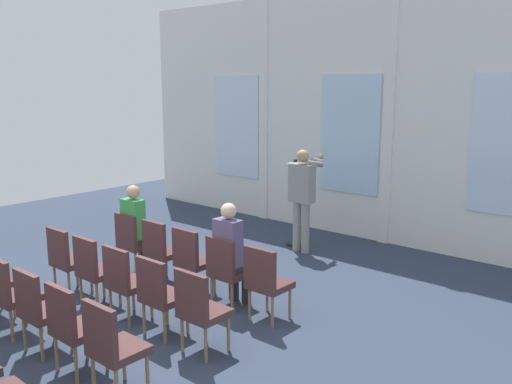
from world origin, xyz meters
TOP-DOWN VIEW (x-y plane):
  - ground_plane at (0.00, 0.00)m, footprint 14.90×14.90m
  - rear_partition at (0.03, 5.72)m, footprint 10.59×0.14m
  - speaker at (-0.03, 4.26)m, footprint 0.51×0.69m
  - mic_stand at (-0.36, 4.49)m, footprint 0.28×0.28m
  - chair_r0_c0 at (-1.30, 1.69)m, footprint 0.46×0.44m
  - audience_r0_c0 at (-1.30, 1.77)m, footprint 0.36×0.39m
  - chair_r0_c1 at (-0.65, 1.69)m, footprint 0.46×0.44m
  - chair_r0_c2 at (0.00, 1.69)m, footprint 0.46×0.44m
  - chair_r0_c3 at (0.65, 1.69)m, footprint 0.46×0.44m
  - audience_r0_c3 at (0.65, 1.77)m, footprint 0.36×0.39m
  - chair_r0_c4 at (1.30, 1.69)m, footprint 0.46×0.44m
  - chair_r1_c0 at (-1.30, 0.60)m, footprint 0.46×0.44m
  - chair_r1_c1 at (-0.65, 0.60)m, footprint 0.46×0.44m
  - chair_r1_c2 at (0.00, 0.60)m, footprint 0.46×0.44m
  - chair_r1_c3 at (0.65, 0.60)m, footprint 0.46×0.44m
  - chair_r1_c4 at (1.30, 0.60)m, footprint 0.46×0.44m
  - chair_r2_c1 at (-0.65, -0.49)m, footprint 0.46×0.44m
  - chair_r2_c2 at (0.00, -0.49)m, footprint 0.46×0.44m
  - chair_r2_c3 at (0.65, -0.49)m, footprint 0.46×0.44m
  - chair_r2_c4 at (1.30, -0.49)m, footprint 0.46×0.44m

SIDE VIEW (x-z plane):
  - ground_plane at x=0.00m, z-range 0.00..0.00m
  - mic_stand at x=-0.36m, z-range -0.44..1.11m
  - chair_r0_c0 at x=-1.30m, z-range 0.06..1.00m
  - chair_r0_c1 at x=-0.65m, z-range 0.06..1.00m
  - chair_r0_c2 at x=0.00m, z-range 0.06..1.00m
  - chair_r0_c3 at x=0.65m, z-range 0.06..1.00m
  - chair_r0_c4 at x=1.30m, z-range 0.06..1.00m
  - chair_r1_c0 at x=-1.30m, z-range 0.06..1.00m
  - chair_r1_c1 at x=-0.65m, z-range 0.06..1.00m
  - chair_r1_c2 at x=0.00m, z-range 0.06..1.00m
  - chair_r1_c3 at x=0.65m, z-range 0.06..1.00m
  - chair_r1_c4 at x=1.30m, z-range 0.06..1.00m
  - chair_r2_c1 at x=-0.65m, z-range 0.06..1.00m
  - chair_r2_c2 at x=0.00m, z-range 0.06..1.00m
  - chair_r2_c3 at x=0.65m, z-range 0.06..1.00m
  - chair_r2_c4 at x=1.30m, z-range 0.06..1.00m
  - audience_r0_c0 at x=-1.30m, z-range 0.07..1.43m
  - audience_r0_c3 at x=0.65m, z-range 0.07..1.44m
  - speaker at x=-0.03m, z-range 0.15..1.90m
  - rear_partition at x=0.03m, z-range -0.02..4.49m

